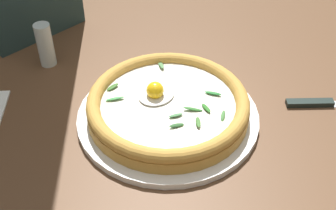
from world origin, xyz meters
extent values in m
cube|color=brown|center=(0.00, 0.00, -0.01)|extent=(2.40, 2.40, 0.03)
cylinder|color=white|center=(-0.05, 0.01, 0.01)|extent=(0.31, 0.31, 0.01)
cylinder|color=gold|center=(-0.05, 0.01, 0.02)|extent=(0.28, 0.28, 0.02)
torus|color=gold|center=(-0.05, 0.01, 0.04)|extent=(0.28, 0.28, 0.02)
cylinder|color=silver|center=(-0.05, 0.01, 0.04)|extent=(0.23, 0.23, 0.00)
ellipsoid|color=white|center=(-0.04, -0.02, 0.04)|extent=(0.07, 0.06, 0.01)
sphere|color=yellow|center=(-0.04, -0.02, 0.05)|extent=(0.03, 0.03, 0.03)
ellipsoid|color=#3D9149|center=(0.02, -0.06, 0.04)|extent=(0.03, 0.02, 0.01)
ellipsoid|color=#43803E|center=(-0.09, 0.09, 0.04)|extent=(0.02, 0.02, 0.01)
ellipsoid|color=#276E20|center=(-0.08, 0.06, 0.04)|extent=(0.01, 0.03, 0.00)
ellipsoid|color=#326424|center=(0.00, -0.09, 0.04)|extent=(0.02, 0.01, 0.01)
ellipsoid|color=#21702B|center=(-0.12, 0.04, 0.04)|extent=(0.02, 0.03, 0.00)
ellipsoid|color=#3F7231|center=(-0.05, 0.08, 0.04)|extent=(0.02, 0.03, 0.01)
ellipsoid|color=#2D5F2D|center=(-0.01, 0.06, 0.04)|extent=(0.03, 0.02, 0.01)
ellipsoid|color=#427C48|center=(-0.03, 0.04, 0.04)|extent=(0.03, 0.02, 0.00)
ellipsoid|color=#4E8249|center=(-0.11, -0.08, 0.04)|extent=(0.02, 0.03, 0.01)
ellipsoid|color=#2D6D29|center=(-0.06, 0.05, 0.04)|extent=(0.03, 0.03, 0.01)
cube|color=black|center=(-0.26, 0.15, 0.01)|extent=(0.07, 0.07, 0.01)
cylinder|color=silver|center=(0.02, -0.28, 0.05)|extent=(0.03, 0.03, 0.09)
camera|label=1|loc=(0.35, 0.43, 0.53)|focal=47.60mm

